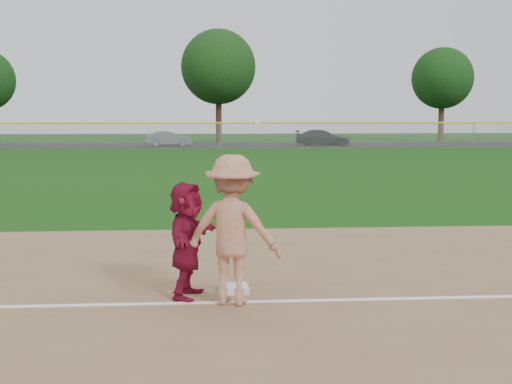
{
  "coord_description": "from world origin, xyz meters",
  "views": [
    {
      "loc": [
        -0.78,
        -9.54,
        2.64
      ],
      "look_at": [
        0.0,
        1.5,
        1.3
      ],
      "focal_mm": 45.0,
      "sensor_mm": 36.0,
      "label": 1
    }
  ],
  "objects": [
    {
      "name": "car_mid",
      "position": [
        -4.35,
        44.72,
        0.63
      ],
      "size": [
        3.97,
        2.08,
        1.24
      ],
      "primitive_type": "imported",
      "rotation": [
        0.0,
        0.0,
        1.78
      ],
      "color": "slate",
      "rests_on": "parking_asphalt"
    },
    {
      "name": "tree_3",
      "position": [
        22.0,
        52.8,
        6.16
      ],
      "size": [
        6.0,
        6.0,
        9.19
      ],
      "color": "#3B2915",
      "rests_on": "ground"
    },
    {
      "name": "first_base",
      "position": [
        -0.45,
        -0.24,
        0.07
      ],
      "size": [
        0.44,
        0.44,
        0.09
      ],
      "primitive_type": "cube",
      "rotation": [
        0.0,
        0.0,
        0.06
      ],
      "color": "white",
      "rests_on": "infield_dirt"
    },
    {
      "name": "car_right",
      "position": [
        8.73,
        44.71,
        0.68
      ],
      "size": [
        4.81,
        2.38,
        1.34
      ],
      "primitive_type": "imported",
      "rotation": [
        0.0,
        0.0,
        1.46
      ],
      "color": "black",
      "rests_on": "parking_asphalt"
    },
    {
      "name": "base_runner",
      "position": [
        -1.13,
        -0.48,
        0.86
      ],
      "size": [
        0.87,
        1.63,
        1.68
      ],
      "primitive_type": "imported",
      "rotation": [
        0.0,
        0.0,
        1.32
      ],
      "color": "maroon",
      "rests_on": "infield_dirt"
    },
    {
      "name": "outfield_fence",
      "position": [
        0.0,
        40.0,
        1.96
      ],
      "size": [
        110.0,
        0.12,
        110.0
      ],
      "color": "#999EA0",
      "rests_on": "ground"
    },
    {
      "name": "parking_asphalt",
      "position": [
        0.0,
        46.0,
        0.01
      ],
      "size": [
        120.0,
        10.0,
        0.01
      ],
      "primitive_type": "cube",
      "color": "black",
      "rests_on": "ground"
    },
    {
      "name": "tree_2",
      "position": [
        0.0,
        51.5,
        7.06
      ],
      "size": [
        7.0,
        7.0,
        10.58
      ],
      "color": "#331F12",
      "rests_on": "ground"
    },
    {
      "name": "foul_line",
      "position": [
        0.0,
        -0.8,
        0.03
      ],
      "size": [
        60.0,
        0.1,
        0.01
      ],
      "primitive_type": "cube",
      "color": "white",
      "rests_on": "infield_dirt"
    },
    {
      "name": "ground",
      "position": [
        0.0,
        0.0,
        0.0
      ],
      "size": [
        160.0,
        160.0,
        0.0
      ],
      "primitive_type": "plane",
      "color": "#14430C",
      "rests_on": "ground"
    },
    {
      "name": "first_base_play",
      "position": [
        -0.49,
        -0.82,
        1.06
      ],
      "size": [
        1.51,
        1.16,
        2.54
      ],
      "color": "#A0A0A2",
      "rests_on": "infield_dirt"
    }
  ]
}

